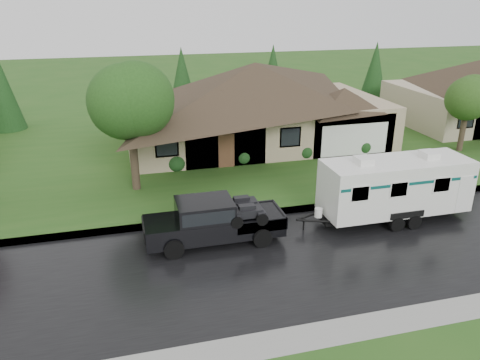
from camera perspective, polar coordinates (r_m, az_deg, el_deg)
The scene contains 10 objects.
ground at distance 21.54m, azimuth 7.08°, elevation -6.43°, with size 140.00×140.00×0.00m, color #265219.
road at distance 19.94m, azimuth 9.19°, elevation -9.01°, with size 140.00×8.00×0.01m, color black.
curb at distance 23.38m, azimuth 5.09°, elevation -3.78°, with size 140.00×0.50×0.15m, color gray.
lawn at distance 34.85m, azimuth -1.91°, elevation 4.94°, with size 140.00×26.00×0.15m, color #265219.
house_main at distance 33.48m, azimuth 2.36°, elevation 10.45°, with size 19.44×10.80×6.90m.
tree_left_green at distance 24.99m, azimuth -13.32°, elevation 8.84°, with size 4.04×4.04×6.68m.
tree_right_green at distance 34.65m, azimuth 26.07°, elevation 8.91°, with size 3.12×3.12×5.16m.
shrub_row at distance 29.96m, azimuth 4.26°, elevation 3.24°, with size 13.60×1.00×1.00m.
pickup_truck at distance 20.23m, azimuth -3.49°, elevation -4.85°, with size 5.96×2.26×1.99m.
travel_trailer at distance 23.12m, azimuth 18.39°, elevation -0.63°, with size 7.35×2.58×3.30m.
Camera 1 is at (-7.32, -17.58, 10.07)m, focal length 35.00 mm.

